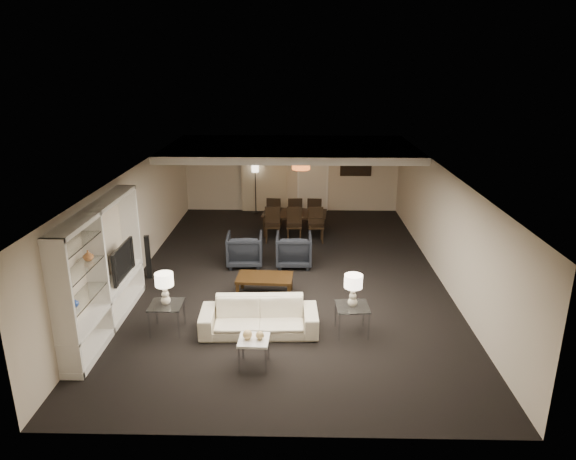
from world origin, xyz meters
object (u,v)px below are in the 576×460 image
Objects in this scene: side_table_left at (167,318)px; dining_table at (294,224)px; chair_nr at (316,225)px; chair_fm at (295,212)px; floor_lamp at (256,189)px; armchair_right at (294,250)px; vase_blue at (74,302)px; vase_amber at (88,255)px; chair_fr at (315,212)px; armchair_left at (245,249)px; floor_speaker at (148,257)px; pendant_light at (301,165)px; marble_table at (254,352)px; chair_fl at (275,212)px; table_lamp_left at (165,289)px; table_lamp_right at (353,291)px; sofa at (259,317)px; chair_nl at (272,225)px; coffee_table at (265,286)px; chair_nm at (294,225)px; television at (117,261)px.

side_table_left is 6.13m from dining_table.
chair_fm is (-0.60, 1.30, 0.00)m from chair_nr.
armchair_right is at bearing -74.17° from floor_lamp.
vase_blue reaches higher than armchair_right.
vase_amber is 7.95m from chair_fr.
armchair_left is at bearing 64.13° from chair_fm.
vase_amber is 3.09m from floor_speaker.
chair_nr is at bearing 56.91° from vase_blue.
chair_fr is (0.42, 0.12, -1.45)m from pendant_light.
marble_table is 7.44m from chair_fl.
chair_nr is at bearing -42.07° from dining_table.
floor_lamp is at bearing -74.74° from armchair_right.
table_lamp_left is 1.65m from vase_blue.
chair_nr and chair_fr have the same top height.
dining_table is at bearing 101.03° from table_lamp_right.
sofa is 3.53× the size of table_lamp_right.
vase_amber is 7.41m from chair_fl.
dining_table is (-1.11, 5.68, -0.53)m from table_lamp_right.
armchair_left is at bearing -110.82° from chair_nl.
chair_nl is at bearing 108.75° from table_lamp_right.
dining_table is (0.59, 6.78, 0.07)m from marble_table.
chair_fm is at bearing 63.05° from vase_amber.
coffee_table is 2.87m from floor_speaker.
chair_fr is 0.60× the size of floor_lamp.
chair_nl is 1.00× the size of chair_nm.
pendant_light is at bearing -93.93° from armchair_right.
television is at bearing -106.42° from floor_lamp.
vase_blue is (-2.84, -1.15, 0.83)m from sofa.
dining_table is 0.90m from chair_fr.
chair_fr is at bearing -35.80° from television.
chair_fr is at bearing -173.37° from chair_fl.
marble_table is 0.52× the size of chair_fm.
armchair_right is at bearing 52.33° from vase_blue.
armchair_right is 4.81m from floor_lamp.
vase_blue is at bearing -135.87° from coffee_table.
floor_speaker is 5.83m from floor_lamp.
table_lamp_left is 0.64× the size of chair_nr.
television reaches higher than vase_blue.
chair_fm is (3.43, 7.49, -0.67)m from vase_blue.
floor_lamp is at bearing 96.40° from coffee_table.
chair_fl is (-1.71, 6.33, -0.38)m from table_lamp_right.
table_lamp_left is 3.40m from table_lamp_right.
marble_table is 9.06m from floor_lamp.
chair_nm reaches higher than dining_table.
floor_speaker is 1.08× the size of chair_fm.
chair_nm is (0.59, 3.43, 0.26)m from coffee_table.
pendant_light is 0.85× the size of table_lamp_right.
chair_nl and chair_nm have the same top height.
vase_amber is at bearing 178.57° from television.
marble_table is 6.25m from chair_nr.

